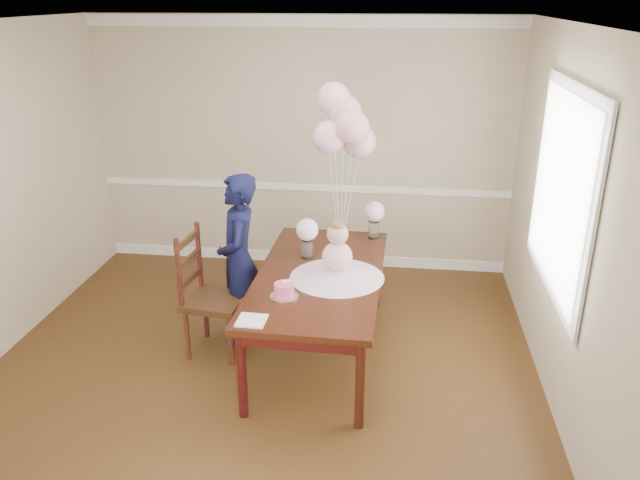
# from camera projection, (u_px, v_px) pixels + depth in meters

# --- Properties ---
(floor) EXTENTS (4.50, 5.00, 0.00)m
(floor) POSITION_uv_depth(u_px,v_px,m) (255.00, 389.00, 4.89)
(floor) COLOR #37200D
(floor) RESTS_ON ground
(ceiling) EXTENTS (4.50, 5.00, 0.02)m
(ceiling) POSITION_uv_depth(u_px,v_px,m) (238.00, 26.00, 3.89)
(ceiling) COLOR white
(ceiling) RESTS_ON wall_back
(wall_back) EXTENTS (4.50, 0.02, 2.70)m
(wall_back) POSITION_uv_depth(u_px,v_px,m) (302.00, 147.00, 6.70)
(wall_back) COLOR tan
(wall_back) RESTS_ON floor
(wall_right) EXTENTS (0.02, 5.00, 2.70)m
(wall_right) POSITION_uv_depth(u_px,v_px,m) (579.00, 243.00, 4.13)
(wall_right) COLOR tan
(wall_right) RESTS_ON floor
(chair_rail_trim) EXTENTS (4.50, 0.02, 0.07)m
(chair_rail_trim) POSITION_uv_depth(u_px,v_px,m) (302.00, 187.00, 6.86)
(chair_rail_trim) COLOR white
(chair_rail_trim) RESTS_ON wall_back
(crown_molding) EXTENTS (4.50, 0.02, 0.12)m
(crown_molding) POSITION_uv_depth(u_px,v_px,m) (300.00, 21.00, 6.22)
(crown_molding) COLOR white
(crown_molding) RESTS_ON wall_back
(baseboard_trim) EXTENTS (4.50, 0.02, 0.12)m
(baseboard_trim) POSITION_uv_depth(u_px,v_px,m) (303.00, 257.00, 7.17)
(baseboard_trim) COLOR white
(baseboard_trim) RESTS_ON floor
(window_frame) EXTENTS (0.02, 1.66, 1.56)m
(window_frame) POSITION_uv_depth(u_px,v_px,m) (562.00, 192.00, 4.52)
(window_frame) COLOR silver
(window_frame) RESTS_ON wall_right
(window_blinds) EXTENTS (0.01, 1.50, 1.40)m
(window_blinds) POSITION_uv_depth(u_px,v_px,m) (560.00, 192.00, 4.52)
(window_blinds) COLOR white
(window_blinds) RESTS_ON wall_right
(dining_table_top) EXTENTS (1.05, 2.04, 0.05)m
(dining_table_top) POSITION_uv_depth(u_px,v_px,m) (319.00, 276.00, 5.11)
(dining_table_top) COLOR black
(dining_table_top) RESTS_ON table_leg_fl
(table_apron) EXTENTS (0.95, 1.93, 0.10)m
(table_apron) POSITION_uv_depth(u_px,v_px,m) (319.00, 284.00, 5.14)
(table_apron) COLOR black
(table_apron) RESTS_ON table_leg_fl
(table_leg_fl) EXTENTS (0.07, 0.07, 0.71)m
(table_leg_fl) POSITION_uv_depth(u_px,v_px,m) (242.00, 375.00, 4.45)
(table_leg_fl) COLOR black
(table_leg_fl) RESTS_ON floor
(table_leg_fr) EXTENTS (0.07, 0.07, 0.71)m
(table_leg_fr) POSITION_uv_depth(u_px,v_px,m) (360.00, 385.00, 4.34)
(table_leg_fr) COLOR black
(table_leg_fr) RESTS_ON floor
(table_leg_bl) EXTENTS (0.07, 0.07, 0.71)m
(table_leg_bl) POSITION_uv_depth(u_px,v_px,m) (291.00, 269.00, 6.16)
(table_leg_bl) COLOR black
(table_leg_bl) RESTS_ON floor
(table_leg_br) EXTENTS (0.07, 0.07, 0.71)m
(table_leg_br) POSITION_uv_depth(u_px,v_px,m) (377.00, 274.00, 6.04)
(table_leg_br) COLOR black
(table_leg_br) RESTS_ON floor
(baby_skirt) EXTENTS (0.78, 0.78, 0.10)m
(baby_skirt) POSITION_uv_depth(u_px,v_px,m) (337.00, 271.00, 5.01)
(baby_skirt) COLOR #EBADCC
(baby_skirt) RESTS_ON dining_table_top
(baby_torso) EXTENTS (0.24, 0.24, 0.24)m
(baby_torso) POSITION_uv_depth(u_px,v_px,m) (337.00, 257.00, 4.96)
(baby_torso) COLOR pink
(baby_torso) RESTS_ON baby_skirt
(baby_head) EXTENTS (0.17, 0.17, 0.17)m
(baby_head) POSITION_uv_depth(u_px,v_px,m) (338.00, 234.00, 4.89)
(baby_head) COLOR #D1A090
(baby_head) RESTS_ON baby_torso
(baby_hair) EXTENTS (0.12, 0.12, 0.12)m
(baby_hair) POSITION_uv_depth(u_px,v_px,m) (338.00, 227.00, 4.87)
(baby_hair) COLOR brown
(baby_hair) RESTS_ON baby_head
(cake_platter) EXTENTS (0.23, 0.23, 0.01)m
(cake_platter) POSITION_uv_depth(u_px,v_px,m) (284.00, 296.00, 4.71)
(cake_platter) COLOR silver
(cake_platter) RESTS_ON dining_table_top
(birthday_cake) EXTENTS (0.15, 0.15, 0.10)m
(birthday_cake) POSITION_uv_depth(u_px,v_px,m) (284.00, 290.00, 4.69)
(birthday_cake) COLOR #E24782
(birthday_cake) RESTS_ON cake_platter
(cake_flower_a) EXTENTS (0.03, 0.03, 0.03)m
(cake_flower_a) POSITION_uv_depth(u_px,v_px,m) (284.00, 282.00, 4.66)
(cake_flower_a) COLOR white
(cake_flower_a) RESTS_ON birthday_cake
(cake_flower_b) EXTENTS (0.03, 0.03, 0.03)m
(cake_flower_b) POSITION_uv_depth(u_px,v_px,m) (288.00, 281.00, 4.68)
(cake_flower_b) COLOR white
(cake_flower_b) RESTS_ON birthday_cake
(rose_vase_near) EXTENTS (0.10, 0.10, 0.16)m
(rose_vase_near) POSITION_uv_depth(u_px,v_px,m) (307.00, 249.00, 5.37)
(rose_vase_near) COLOR silver
(rose_vase_near) RESTS_ON dining_table_top
(roses_near) EXTENTS (0.19, 0.19, 0.19)m
(roses_near) POSITION_uv_depth(u_px,v_px,m) (307.00, 230.00, 5.30)
(roses_near) COLOR white
(roses_near) RESTS_ON rose_vase_near
(rose_vase_far) EXTENTS (0.10, 0.10, 0.16)m
(rose_vase_far) POSITION_uv_depth(u_px,v_px,m) (374.00, 230.00, 5.80)
(rose_vase_far) COLOR silver
(rose_vase_far) RESTS_ON dining_table_top
(roses_far) EXTENTS (0.19, 0.19, 0.19)m
(roses_far) POSITION_uv_depth(u_px,v_px,m) (374.00, 212.00, 5.74)
(roses_far) COLOR silver
(roses_far) RESTS_ON rose_vase_far
(napkin) EXTENTS (0.21, 0.21, 0.01)m
(napkin) POSITION_uv_depth(u_px,v_px,m) (252.00, 320.00, 4.36)
(napkin) COLOR white
(napkin) RESTS_ON dining_table_top
(balloon_weight) EXTENTS (0.04, 0.04, 0.02)m
(balloon_weight) POSITION_uv_depth(u_px,v_px,m) (340.00, 247.00, 5.59)
(balloon_weight) COLOR silver
(balloon_weight) RESTS_ON dining_table_top
(balloon_a) EXTENTS (0.28, 0.28, 0.28)m
(balloon_a) POSITION_uv_depth(u_px,v_px,m) (329.00, 137.00, 5.23)
(balloon_a) COLOR #FFB4CA
(balloon_a) RESTS_ON balloon_ribbon_a
(balloon_b) EXTENTS (0.28, 0.28, 0.28)m
(balloon_b) POSITION_uv_depth(u_px,v_px,m) (353.00, 127.00, 5.12)
(balloon_b) COLOR #EEA9B8
(balloon_b) RESTS_ON balloon_ribbon_b
(balloon_c) EXTENTS (0.28, 0.28, 0.28)m
(balloon_c) POSITION_uv_depth(u_px,v_px,m) (345.00, 111.00, 5.24)
(balloon_c) COLOR #EEA8B8
(balloon_c) RESTS_ON balloon_ribbon_c
(balloon_d) EXTENTS (0.28, 0.28, 0.28)m
(balloon_d) POSITION_uv_depth(u_px,v_px,m) (334.00, 99.00, 5.23)
(balloon_d) COLOR #FBB2CF
(balloon_d) RESTS_ON balloon_ribbon_d
(balloon_e) EXTENTS (0.28, 0.28, 0.28)m
(balloon_e) POSITION_uv_depth(u_px,v_px,m) (360.00, 142.00, 5.29)
(balloon_e) COLOR #DA9AB9
(balloon_e) RESTS_ON balloon_ribbon_e
(balloon_ribbon_a) EXTENTS (0.09, 0.01, 0.84)m
(balloon_ribbon_a) POSITION_uv_depth(u_px,v_px,m) (334.00, 202.00, 5.44)
(balloon_ribbon_a) COLOR white
(balloon_ribbon_a) RESTS_ON balloon_weight
(balloon_ribbon_b) EXTENTS (0.10, 0.06, 0.94)m
(balloon_ribbon_b) POSITION_uv_depth(u_px,v_px,m) (346.00, 198.00, 5.38)
(balloon_ribbon_b) COLOR white
(balloon_ribbon_b) RESTS_ON balloon_weight
(balloon_ribbon_c) EXTENTS (0.02, 0.10, 1.04)m
(balloon_ribbon_c) POSITION_uv_depth(u_px,v_px,m) (342.00, 190.00, 5.44)
(balloon_ribbon_c) COLOR white
(balloon_ribbon_c) RESTS_ON balloon_weight
(balloon_ribbon_d) EXTENTS (0.08, 0.11, 1.14)m
(balloon_ribbon_d) POSITION_uv_depth(u_px,v_px,m) (337.00, 184.00, 5.44)
(balloon_ribbon_d) COLOR white
(balloon_ribbon_d) RESTS_ON balloon_weight
(balloon_ribbon_e) EXTENTS (0.14, 0.07, 0.78)m
(balloon_ribbon_e) POSITION_uv_depth(u_px,v_px,m) (349.00, 204.00, 5.47)
(balloon_ribbon_e) COLOR white
(balloon_ribbon_e) RESTS_ON balloon_weight
(dining_chair_seat) EXTENTS (0.52, 0.52, 0.05)m
(dining_chair_seat) POSITION_uv_depth(u_px,v_px,m) (216.00, 300.00, 5.24)
(dining_chair_seat) COLOR #311A0D
(dining_chair_seat) RESTS_ON chair_leg_fl
(chair_leg_fl) EXTENTS (0.05, 0.05, 0.46)m
(chair_leg_fl) POSITION_uv_depth(u_px,v_px,m) (187.00, 335.00, 5.21)
(chair_leg_fl) COLOR #3E1A11
(chair_leg_fl) RESTS_ON floor
(chair_leg_fr) EXTENTS (0.05, 0.05, 0.46)m
(chair_leg_fr) POSITION_uv_depth(u_px,v_px,m) (230.00, 341.00, 5.12)
(chair_leg_fr) COLOR #3E1A11
(chair_leg_fr) RESTS_ON floor
(chair_leg_bl) EXTENTS (0.05, 0.05, 0.46)m
(chair_leg_bl) POSITION_uv_depth(u_px,v_px,m) (206.00, 314.00, 5.56)
(chair_leg_bl) COLOR #36130E
(chair_leg_bl) RESTS_ON floor
(chair_leg_br) EXTENTS (0.05, 0.05, 0.46)m
(chair_leg_br) POSITION_uv_depth(u_px,v_px,m) (247.00, 319.00, 5.47)
(chair_leg_br) COLOR #3C1D10
(chair_leg_br) RESTS_ON floor
(chair_back_post_l) EXTENTS (0.05, 0.05, 0.60)m
(chair_back_post_l) POSITION_uv_depth(u_px,v_px,m) (179.00, 274.00, 5.00)
(chair_back_post_l) COLOR black
(chair_back_post_l) RESTS_ON dining_chair_seat
(chair_back_post_r) EXTENTS (0.05, 0.05, 0.60)m
(chair_back_post_r) POSITION_uv_depth(u_px,v_px,m) (199.00, 255.00, 5.35)
(chair_back_post_r) COLOR #39140F
(chair_back_post_r) RESTS_ON dining_chair_seat
(chair_slat_low) EXTENTS (0.08, 0.43, 0.05)m
(chair_slat_low) POSITION_uv_depth(u_px,v_px,m) (191.00, 278.00, 5.23)
(chair_slat_low) COLOR black
(chair_slat_low) RESTS_ON dining_chair_seat
(chair_slat_mid) EXTENTS (0.08, 0.43, 0.05)m
(chair_slat_mid) POSITION_uv_depth(u_px,v_px,m) (189.00, 259.00, 5.16)
(chair_slat_mid) COLOR #351D0E
(chair_slat_mid) RESTS_ON dining_chair_seat
(chair_slat_top) EXTENTS (0.08, 0.43, 0.05)m
(chair_slat_top) POSITION_uv_depth(u_px,v_px,m) (187.00, 240.00, 5.10)
(chair_slat_top) COLOR #39200F
(chair_slat_top) RESTS_ON dining_chair_seat
(woman) EXTENTS (0.48, 0.62, 1.52)m
(woman) POSITION_uv_depth(u_px,v_px,m) (239.00, 260.00, 5.35)
(woman) COLOR black
(woman) RESTS_ON floor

